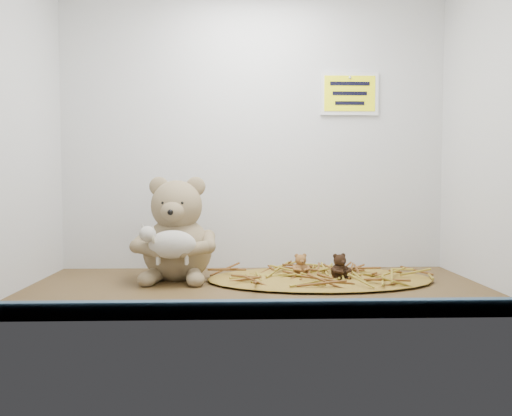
{
  "coord_description": "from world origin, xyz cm",
  "views": [
    {
      "loc": [
        -4.54,
        -127.58,
        27.33
      ],
      "look_at": [
        -0.2,
        3.63,
        20.45
      ],
      "focal_mm": 35.0,
      "sensor_mm": 36.0,
      "label": 1
    }
  ],
  "objects_px": {
    "main_teddy": "(177,228)",
    "toy_lamb": "(172,244)",
    "mini_teddy_brown": "(339,265)",
    "mini_teddy_tan": "(301,264)"
  },
  "relations": [
    {
      "from": "toy_lamb",
      "to": "mini_teddy_tan",
      "type": "relative_size",
      "value": 2.54
    },
    {
      "from": "main_teddy",
      "to": "toy_lamb",
      "type": "relative_size",
      "value": 1.79
    },
    {
      "from": "toy_lamb",
      "to": "main_teddy",
      "type": "bearing_deg",
      "value": 90.0
    },
    {
      "from": "toy_lamb",
      "to": "mini_teddy_tan",
      "type": "distance_m",
      "value": 0.36
    },
    {
      "from": "main_teddy",
      "to": "toy_lamb",
      "type": "height_order",
      "value": "main_teddy"
    },
    {
      "from": "main_teddy",
      "to": "toy_lamb",
      "type": "xyz_separation_m",
      "value": [
        0.0,
        -0.1,
        -0.03
      ]
    },
    {
      "from": "mini_teddy_tan",
      "to": "main_teddy",
      "type": "bearing_deg",
      "value": 171.17
    },
    {
      "from": "main_teddy",
      "to": "mini_teddy_brown",
      "type": "distance_m",
      "value": 0.46
    },
    {
      "from": "main_teddy",
      "to": "mini_teddy_tan",
      "type": "xyz_separation_m",
      "value": [
        0.35,
        -0.01,
        -0.1
      ]
    },
    {
      "from": "mini_teddy_tan",
      "to": "mini_teddy_brown",
      "type": "height_order",
      "value": "mini_teddy_brown"
    }
  ]
}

